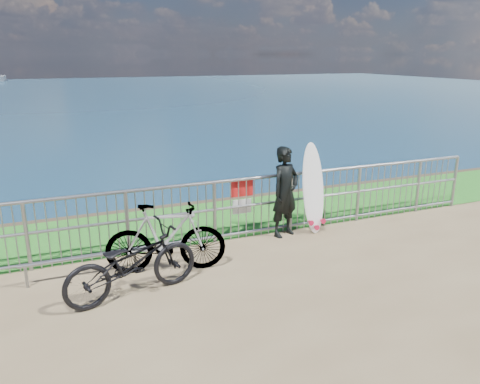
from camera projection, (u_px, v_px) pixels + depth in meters
name	position (u px, v px, depth m)	size (l,w,h in m)	color
grass_strip	(221.00, 219.00, 9.45)	(120.00, 120.00, 0.00)	#217821
railing	(242.00, 208.00, 8.32)	(10.06, 0.10, 1.13)	gray
surfer	(285.00, 192.00, 8.40)	(0.60, 0.39, 1.65)	black
surfboard	(313.00, 191.00, 8.61)	(0.44, 0.41, 1.68)	white
bicycle_near	(132.00, 263.00, 6.31)	(0.66, 1.89, 0.99)	black
bicycle_far	(166.00, 238.00, 7.04)	(0.51, 1.81, 1.09)	black
bike_rack	(82.00, 260.00, 6.86)	(1.73, 0.05, 0.36)	gray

